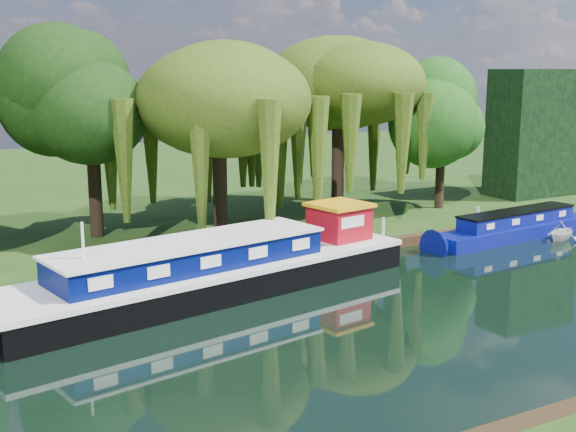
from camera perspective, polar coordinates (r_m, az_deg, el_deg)
ground at (r=26.92m, az=12.88°, el=-6.90°), size 120.00×120.00×0.00m
far_bank at (r=56.28m, az=-10.63°, el=2.90°), size 120.00×52.00×0.45m
dutch_barge at (r=27.64m, az=-5.74°, el=-4.26°), size 17.35×6.80×3.58m
narrowboat at (r=38.33m, az=17.59°, el=-0.86°), size 10.69×2.77×1.54m
white_cruiser at (r=38.67m, az=20.78°, el=-1.80°), size 2.56×2.36×1.12m
willow_left at (r=34.69m, az=-5.51°, el=8.92°), size 7.36×7.36×8.83m
willow_right at (r=40.17m, az=4.03°, el=9.42°), size 7.33×7.33×8.93m
tree_far_mid at (r=35.38m, az=-15.33°, el=8.42°), size 5.58×5.58×9.13m
tree_far_right at (r=42.67m, az=12.10°, el=7.43°), size 4.54×4.54×7.43m
conifer_hedge at (r=49.11m, az=19.01°, el=6.24°), size 6.00×3.00×8.00m
lamppost at (r=34.88m, az=2.23°, el=1.64°), size 0.36×0.36×2.56m
mooring_posts at (r=32.90m, az=2.59°, el=-1.57°), size 19.16×0.16×1.00m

